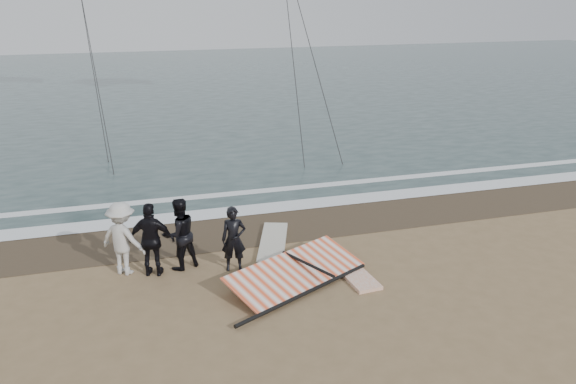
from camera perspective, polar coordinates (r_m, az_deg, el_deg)
name	(u,v)px	position (r m, az deg, el deg)	size (l,w,h in m)	color
ground	(305,300)	(13.37, 1.74, -10.87)	(120.00, 120.00, 0.00)	#8C704C
sea	(174,85)	(44.60, -11.48, 10.59)	(120.00, 54.00, 0.02)	#233838
wet_sand	(260,226)	(17.24, -2.81, -3.51)	(120.00, 2.80, 0.01)	#4C3D2B
foam_near	(251,210)	(18.50, -3.82, -1.80)	(120.00, 0.90, 0.01)	white
foam_far	(240,193)	(20.06, -4.87, -0.09)	(120.00, 0.45, 0.01)	white
man_main	(234,239)	(14.38, -5.54, -4.78)	(0.63, 0.41, 1.72)	black
board_white	(350,270)	(14.66, 6.31, -7.84)	(0.64, 2.29, 0.09)	white
board_cream	(273,243)	(16.04, -1.53, -5.16)	(0.71, 2.66, 0.11)	beige
trio_cluster	(149,237)	(14.60, -13.98, -4.49)	(2.68, 1.35, 1.93)	black
sail_rig	(292,273)	(14.12, 0.40, -8.18)	(3.84, 3.17, 0.49)	black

